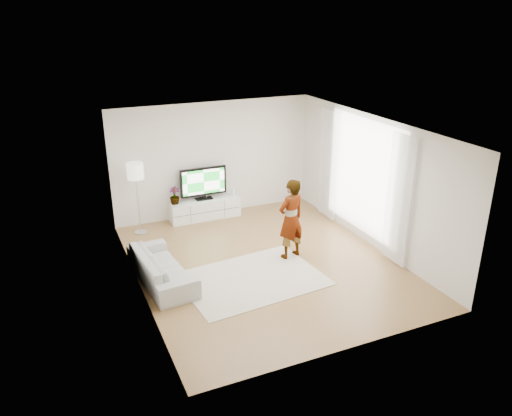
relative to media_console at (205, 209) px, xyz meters
name	(u,v)px	position (x,y,z in m)	size (l,w,h in m)	color
floor	(265,263)	(0.36, -2.76, -0.24)	(6.00, 6.00, 0.00)	#A9814C
ceiling	(266,127)	(0.36, -2.76, 2.56)	(6.00, 6.00, 0.00)	white
wall_left	(135,219)	(-2.14, -2.76, 1.16)	(0.02, 6.00, 2.80)	silver
wall_right	(372,182)	(2.86, -2.76, 1.16)	(0.02, 6.00, 2.80)	silver
wall_back	(214,159)	(0.36, 0.24, 1.16)	(5.00, 0.02, 2.80)	silver
wall_front	(354,268)	(0.36, -5.76, 1.16)	(5.00, 0.02, 2.80)	silver
window	(363,176)	(2.84, -2.46, 1.21)	(0.01, 2.60, 2.50)	white
curtain_near	(399,201)	(2.76, -3.76, 1.11)	(0.04, 0.70, 2.60)	white
curtain_far	(328,165)	(2.76, -1.16, 1.11)	(0.04, 0.70, 2.60)	white
media_console	(205,209)	(0.00, 0.00, 0.00)	(1.73, 0.49, 0.49)	white
television	(203,182)	(0.00, 0.03, 0.68)	(1.15, 0.23, 0.80)	black
game_console	(233,191)	(0.76, 0.00, 0.34)	(0.08, 0.15, 0.19)	white
potted_plant	(175,196)	(-0.74, 0.00, 0.45)	(0.23, 0.23, 0.41)	#3F7238
rug	(252,279)	(-0.14, -3.25, -0.24)	(2.61, 1.88, 0.01)	beige
player	(291,219)	(0.96, -2.71, 0.61)	(0.61, 0.40, 1.68)	#334772
sofa	(162,267)	(-1.71, -2.61, 0.05)	(1.98, 0.78, 0.58)	#A9A9A4
floor_lamp	(135,174)	(-1.64, -0.23, 1.17)	(0.37, 0.37, 1.67)	silver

